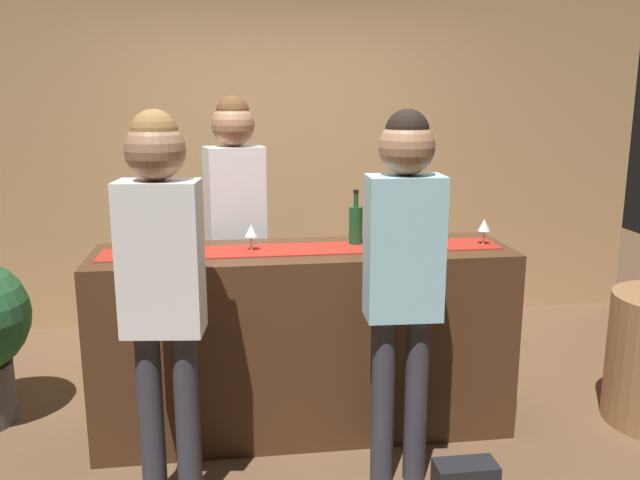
{
  "coord_description": "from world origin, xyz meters",
  "views": [
    {
      "loc": [
        -0.39,
        -3.4,
        1.84
      ],
      "look_at": [
        0.09,
        0.0,
        1.07
      ],
      "focal_mm": 37.24,
      "sensor_mm": 36.0,
      "label": 1
    }
  ],
  "objects": [
    {
      "name": "ground_plane",
      "position": [
        0.0,
        0.0,
        0.0
      ],
      "size": [
        10.0,
        10.0,
        0.0
      ],
      "primitive_type": "plane",
      "color": "brown"
    },
    {
      "name": "back_wall",
      "position": [
        0.0,
        1.9,
        1.45
      ],
      "size": [
        6.0,
        0.12,
        2.9
      ],
      "primitive_type": "cube",
      "color": "tan",
      "rests_on": "ground"
    },
    {
      "name": "bar_counter",
      "position": [
        0.0,
        0.0,
        0.51
      ],
      "size": [
        2.22,
        0.6,
        1.02
      ],
      "primitive_type": "cube",
      "color": "#472B19",
      "rests_on": "ground"
    },
    {
      "name": "counter_runner_cloth",
      "position": [
        0.0,
        0.0,
        1.02
      ],
      "size": [
        2.11,
        0.28,
        0.01
      ],
      "primitive_type": "cube",
      "color": "maroon",
      "rests_on": "bar_counter"
    },
    {
      "name": "wine_bottle_green",
      "position": [
        0.3,
        0.08,
        1.13
      ],
      "size": [
        0.07,
        0.07,
        0.3
      ],
      "color": "#194723",
      "rests_on": "bar_counter"
    },
    {
      "name": "wine_bottle_clear",
      "position": [
        -0.77,
        0.03,
        1.13
      ],
      "size": [
        0.07,
        0.07,
        0.3
      ],
      "color": "#B2C6C1",
      "rests_on": "bar_counter"
    },
    {
      "name": "wine_glass_near_customer",
      "position": [
        0.99,
        -0.03,
        1.13
      ],
      "size": [
        0.07,
        0.07,
        0.14
      ],
      "color": "silver",
      "rests_on": "bar_counter"
    },
    {
      "name": "wine_glass_mid_counter",
      "position": [
        -0.28,
        0.01,
        1.13
      ],
      "size": [
        0.07,
        0.07,
        0.14
      ],
      "color": "silver",
      "rests_on": "bar_counter"
    },
    {
      "name": "bartender",
      "position": [
        -0.35,
        0.58,
        1.14
      ],
      "size": [
        0.38,
        0.27,
        1.82
      ],
      "rotation": [
        0.0,
        0.0,
        3.37
      ],
      "color": "#26262B",
      "rests_on": "ground"
    },
    {
      "name": "customer_sipping",
      "position": [
        0.39,
        -0.58,
        1.11
      ],
      "size": [
        0.35,
        0.25,
        1.77
      ],
      "rotation": [
        0.0,
        0.0,
        -0.04
      ],
      "color": "#33333D",
      "rests_on": "ground"
    },
    {
      "name": "customer_browsing",
      "position": [
        -0.68,
        -0.64,
        1.11
      ],
      "size": [
        0.36,
        0.25,
        1.77
      ],
      "rotation": [
        0.0,
        0.0,
        -0.12
      ],
      "color": "#33333D",
      "rests_on": "ground"
    }
  ]
}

